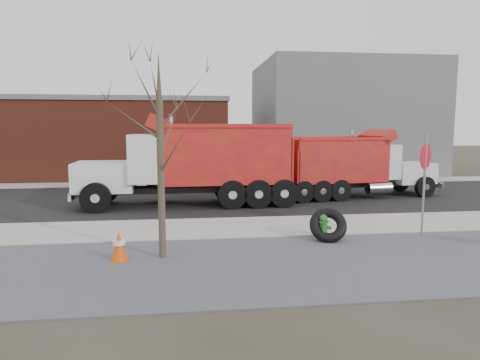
{
  "coord_description": "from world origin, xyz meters",
  "views": [
    {
      "loc": [
        -2.54,
        -13.42,
        3.34
      ],
      "look_at": [
        -0.61,
        2.16,
        1.4
      ],
      "focal_mm": 32.0,
      "sensor_mm": 36.0,
      "label": 1
    }
  ],
  "objects": [
    {
      "name": "sidewalk",
      "position": [
        0.0,
        0.25,
        0.03
      ],
      "size": [
        60.0,
        2.5,
        0.06
      ],
      "primitive_type": "cube",
      "color": "#9E9B93",
      "rests_on": "ground"
    },
    {
      "name": "traffic_cone_near",
      "position": [
        -4.26,
        -2.75,
        0.39
      ],
      "size": [
        0.41,
        0.41,
        0.78
      ],
      "color": "#EF4A07",
      "rests_on": "ground"
    },
    {
      "name": "curb",
      "position": [
        0.0,
        1.55,
        0.06
      ],
      "size": [
        60.0,
        0.15,
        0.11
      ],
      "primitive_type": "cube",
      "color": "#9E9B93",
      "rests_on": "ground"
    },
    {
      "name": "building_grey",
      "position": [
        9.0,
        18.0,
        4.0
      ],
      "size": [
        12.0,
        10.0,
        8.0
      ],
      "color": "slate",
      "rests_on": "ground"
    },
    {
      "name": "road",
      "position": [
        0.0,
        6.3,
        0.01
      ],
      "size": [
        60.0,
        9.4,
        0.02
      ],
      "primitive_type": "cube",
      "color": "black",
      "rests_on": "ground"
    },
    {
      "name": "dump_truck_red_a",
      "position": [
        5.28,
        6.06,
        1.62
      ],
      "size": [
        7.96,
        3.14,
        3.19
      ],
      "rotation": [
        0.0,
        0.0,
        0.14
      ],
      "color": "black",
      "rests_on": "ground"
    },
    {
      "name": "dump_truck_red_b",
      "position": [
        -2.19,
        4.85,
        1.95
      ],
      "size": [
        9.19,
        2.88,
        3.84
      ],
      "rotation": [
        0.0,
        0.0,
        3.17
      ],
      "color": "black",
      "rests_on": "ground"
    },
    {
      "name": "truck_tire",
      "position": [
        1.54,
        -1.55,
        0.48
      ],
      "size": [
        1.24,
        1.05,
        1.08
      ],
      "color": "black",
      "rests_on": "ground"
    },
    {
      "name": "gravel_verge",
      "position": [
        0.0,
        -3.5,
        0.01
      ],
      "size": [
        60.0,
        5.0,
        0.03
      ],
      "primitive_type": "cube",
      "color": "slate",
      "rests_on": "ground"
    },
    {
      "name": "building_brick",
      "position": [
        -10.0,
        17.0,
        2.65
      ],
      "size": [
        20.2,
        8.2,
        5.3
      ],
      "color": "maroon",
      "rests_on": "ground"
    },
    {
      "name": "fire_hydrant",
      "position": [
        1.4,
        -1.54,
        0.37
      ],
      "size": [
        0.46,
        0.44,
        0.81
      ],
      "rotation": [
        0.0,
        0.0,
        -0.1
      ],
      "color": "#2E722B",
      "rests_on": "ground"
    },
    {
      "name": "far_sidewalk",
      "position": [
        0.0,
        12.0,
        0.03
      ],
      "size": [
        60.0,
        2.0,
        0.06
      ],
      "primitive_type": "cube",
      "color": "#9E9B93",
      "rests_on": "ground"
    },
    {
      "name": "ground",
      "position": [
        0.0,
        0.0,
        0.0
      ],
      "size": [
        120.0,
        120.0,
        0.0
      ],
      "primitive_type": "plane",
      "color": "#383328",
      "rests_on": "ground"
    },
    {
      "name": "stop_sign",
      "position": [
        4.58,
        -1.38,
        2.12
      ],
      "size": [
        0.69,
        0.56,
        3.15
      ],
      "rotation": [
        0.0,
        0.0,
        0.28
      ],
      "color": "gray",
      "rests_on": "ground"
    },
    {
      "name": "bare_tree",
      "position": [
        -3.2,
        -2.6,
        3.3
      ],
      "size": [
        3.2,
        3.2,
        5.2
      ],
      "color": "#382D23",
      "rests_on": "ground"
    }
  ]
}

